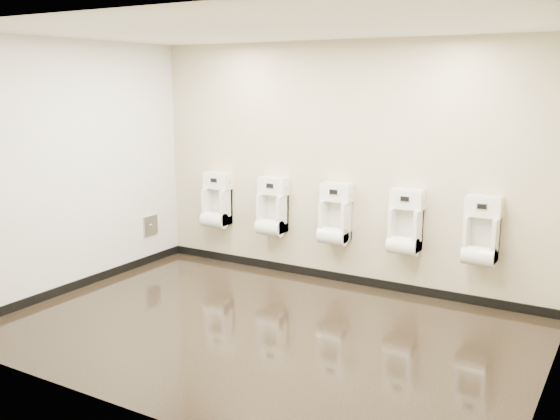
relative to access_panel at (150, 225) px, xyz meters
The scene contains 15 objects.
ground 2.80m from the access_panel, 25.81° to the right, with size 5.00×3.50×0.00m, color black.
ceiling 3.59m from the access_panel, 25.81° to the right, with size 5.00×3.50×0.00m, color silver.
back_wall 2.70m from the access_panel, 12.50° to the left, with size 5.00×0.02×2.80m, color beige.
front_wall 3.96m from the access_panel, 49.93° to the right, with size 5.00×0.02×2.80m, color beige.
left_wall 1.50m from the access_panel, 90.87° to the right, with size 0.02×3.50×2.80m, color beige.
right_wall 5.20m from the access_panel, 13.54° to the right, with size 0.02×3.50×2.80m, color beige.
tile_overlay_left 1.50m from the access_panel, 90.63° to the right, with size 0.01×3.50×2.80m, color white.
skirting_back 2.58m from the access_panel, 12.23° to the left, with size 5.00×0.02×0.10m, color black.
skirting_left 1.28m from the access_panel, 90.30° to the right, with size 0.02×3.50×0.10m, color black.
access_panel is the anchor object (origin of this frame).
urinal_0 0.92m from the access_panel, 29.20° to the left, with size 0.37×0.28×0.70m.
urinal_1 1.68m from the access_panel, 14.90° to the left, with size 0.37×0.28×0.70m.
urinal_2 2.51m from the access_panel, ahead, with size 0.37×0.28×0.70m.
urinal_3 3.34m from the access_panel, ahead, with size 0.37×0.28×0.70m.
urinal_4 4.14m from the access_panel, ahead, with size 0.37×0.28×0.70m.
Camera 1 is at (3.00, -4.77, 2.34)m, focal length 40.00 mm.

